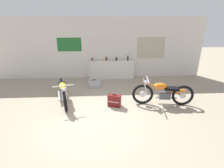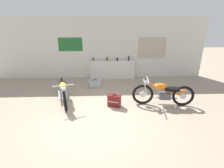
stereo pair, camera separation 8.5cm
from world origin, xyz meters
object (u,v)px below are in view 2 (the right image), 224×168
Objects in this scene: bottle_right_center at (129,58)px; motorcycle_yellow at (63,91)px; bottle_center at (117,59)px; motorcycle_orange at (163,93)px; hard_case_darkred at (114,101)px; bottle_leftmost at (93,59)px; hard_case_silver at (95,84)px; bottle_left_center at (107,59)px.

motorcycle_yellow is (-2.56, -2.34, -0.58)m from bottle_right_center.
bottle_center is 0.74× the size of bottle_right_center.
motorcycle_orange is (0.80, -2.74, -0.56)m from bottle_right_center.
bottle_leftmost is at bearing 106.44° from hard_case_darkred.
bottle_center reaches higher than bottle_leftmost.
motorcycle_yellow reaches higher than hard_case_darkred.
motorcycle_orange is 1.63m from hard_case_darkred.
motorcycle_yellow is 4.21× the size of hard_case_darkred.
bottle_center is 3.08m from motorcycle_orange.
bottle_center reaches higher than hard_case_darkred.
motorcycle_orange is at bearing -35.26° from hard_case_silver.
hard_case_silver is (-0.73, 1.68, -0.04)m from hard_case_darkred.
hard_case_silver is at bearing 51.00° from motorcycle_yellow.
bottle_left_center is 3.37m from motorcycle_orange.
bottle_right_center reaches higher than hard_case_darkred.
motorcycle_orange is at bearing 0.94° from hard_case_darkred.
bottle_center is at bearing -179.45° from bottle_right_center.
bottle_center is 0.35× the size of hard_case_silver.
bottle_left_center reaches higher than hard_case_silver.
hard_case_darkred is at bearing -66.49° from hard_case_silver.
bottle_leftmost is 1.40m from hard_case_silver.
hard_case_silver is at bearing 113.51° from hard_case_darkred.
bottle_left_center is at bearing -1.32° from bottle_leftmost.
motorcycle_yellow is 3.38m from motorcycle_orange.
bottle_right_center reaches higher than bottle_center.
hard_case_darkred is (0.18, -2.83, -0.75)m from bottle_left_center.
bottle_leftmost reaches higher than hard_case_silver.
bottle_center reaches higher than motorcycle_orange.
hard_case_darkred is at bearing -86.26° from bottle_left_center.
hard_case_darkred is at bearing -95.81° from bottle_center.
hard_case_darkred is at bearing -106.38° from bottle_right_center.
bottle_left_center is 0.42× the size of hard_case_darkred.
motorcycle_orange is (1.79, -2.80, -0.53)m from bottle_left_center.
bottle_center is 0.42× the size of hard_case_darkred.
bottle_right_center is 0.13× the size of motorcycle_orange.
motorcycle_orange is 3.55× the size of hard_case_silver.
bottle_leftmost is 0.38× the size of hard_case_darkred.
bottle_center is 2.87m from hard_case_darkred.
bottle_right_center is at bearing 73.62° from hard_case_darkred.
bottle_center is at bearing 115.95° from motorcycle_orange.
bottle_leftmost is at bearing 95.26° from hard_case_silver.
bottle_right_center is 2.99m from hard_case_darkred.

